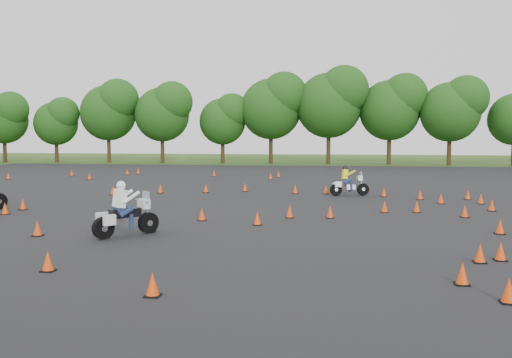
% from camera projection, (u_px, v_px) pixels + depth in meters
% --- Properties ---
extents(ground, '(140.00, 140.00, 0.00)m').
position_uv_depth(ground, '(241.00, 220.00, 21.01)').
color(ground, '#2D5119').
rests_on(ground, ground).
extents(asphalt_pad, '(62.00, 62.00, 0.00)m').
position_uv_depth(asphalt_pad, '(262.00, 201.00, 26.93)').
color(asphalt_pad, black).
rests_on(asphalt_pad, ground).
extents(treeline, '(86.55, 32.64, 10.78)m').
position_uv_depth(treeline, '(342.00, 119.00, 54.82)').
color(treeline, '#1D4914').
rests_on(treeline, ground).
extents(traffic_cones, '(36.34, 33.37, 0.45)m').
position_uv_depth(traffic_cones, '(260.00, 199.00, 25.90)').
color(traffic_cones, '#ED420A').
rests_on(traffic_cones, asphalt_pad).
extents(rider_yellow, '(2.12, 1.11, 1.57)m').
position_uv_depth(rider_yellow, '(350.00, 181.00, 29.12)').
color(rider_yellow, yellow).
rests_on(rider_yellow, ground).
extents(rider_white, '(1.95, 2.15, 1.72)m').
position_uv_depth(rider_white, '(126.00, 208.00, 17.56)').
color(rider_white, white).
rests_on(rider_white, ground).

